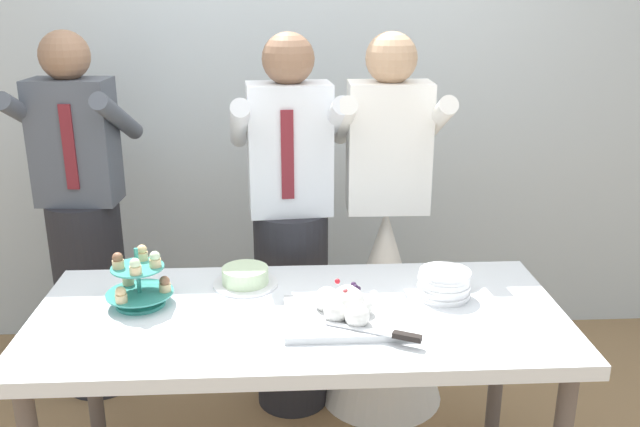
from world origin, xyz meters
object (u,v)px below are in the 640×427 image
at_px(plate_stack, 444,284).
at_px(person_bride, 384,281).
at_px(dessert_table, 299,331).
at_px(main_cake_tray, 347,311).
at_px(person_groom, 291,250).
at_px(round_cake, 245,277).
at_px(person_guest, 86,238).
at_px(cupcake_stand, 139,282).

distance_m(plate_stack, person_bride, 0.63).
relative_size(dessert_table, plate_stack, 9.52).
relative_size(main_cake_tray, person_groom, 0.25).
distance_m(round_cake, person_guest, 0.97).
height_order(plate_stack, person_guest, person_guest).
xyz_separation_m(cupcake_stand, round_cake, (0.35, 0.15, -0.05)).
height_order(cupcake_stand, plate_stack, cupcake_stand).
bearing_deg(round_cake, dessert_table, -49.67).
relative_size(cupcake_stand, person_bride, 0.14).
bearing_deg(plate_stack, person_groom, 133.65).
xyz_separation_m(dessert_table, person_guest, (-0.94, 0.83, 0.05)).
relative_size(main_cake_tray, plate_stack, 2.23).
bearing_deg(main_cake_tray, plate_stack, 24.44).
bearing_deg(person_guest, cupcake_stand, -62.33).
relative_size(plate_stack, person_guest, 0.11).
distance_m(dessert_table, person_groom, 0.65).
distance_m(person_groom, person_bride, 0.44).
xyz_separation_m(person_bride, person_guest, (-1.33, 0.17, 0.16)).
relative_size(dessert_table, round_cake, 7.50).
distance_m(dessert_table, cupcake_stand, 0.58).
bearing_deg(person_bride, dessert_table, -120.73).
bearing_deg(main_cake_tray, person_groom, 103.67).
bearing_deg(round_cake, person_guest, 141.03).
height_order(round_cake, person_groom, person_groom).
relative_size(round_cake, person_guest, 0.14).
bearing_deg(plate_stack, person_guest, 152.87).
height_order(dessert_table, person_guest, person_guest).
xyz_separation_m(main_cake_tray, person_groom, (-0.18, 0.72, -0.07)).
xyz_separation_m(plate_stack, person_guest, (-1.46, 0.75, -0.08)).
bearing_deg(main_cake_tray, person_bride, 72.24).
bearing_deg(plate_stack, main_cake_tray, -155.56).
distance_m(main_cake_tray, person_bride, 0.81).
bearing_deg(person_bride, round_cake, -143.45).
bearing_deg(round_cake, main_cake_tray, -41.03).
relative_size(round_cake, person_bride, 0.14).
bearing_deg(round_cake, cupcake_stand, -157.58).
relative_size(dessert_table, person_guest, 1.08).
xyz_separation_m(round_cake, person_bride, (0.58, 0.43, -0.22)).
relative_size(person_bride, person_guest, 1.00).
bearing_deg(person_guest, dessert_table, -41.49).
bearing_deg(person_guest, round_cake, -38.97).
xyz_separation_m(cupcake_stand, person_groom, (0.53, 0.57, -0.11)).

